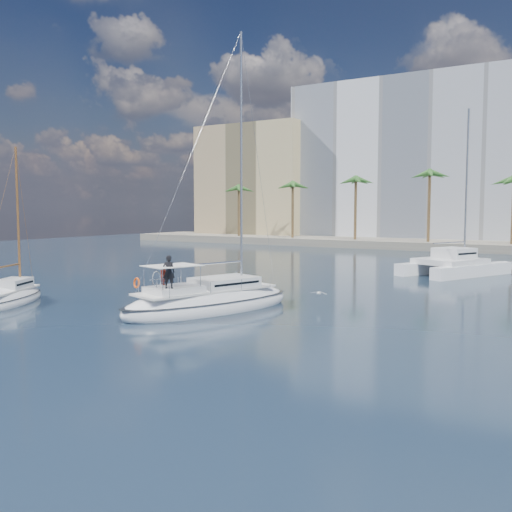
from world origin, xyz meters
The scene contains 10 objects.
ground centered at (0.00, 0.00, 0.00)m, with size 160.00×160.00×0.00m, color black.
quay centered at (0.00, 61.00, 0.60)m, with size 120.00×14.00×1.20m, color gray.
building_modern centered at (-12.00, 73.00, 14.00)m, with size 42.00×16.00×28.00m, color white.
building_tan_left centered at (-42.00, 69.00, 11.00)m, with size 22.00×14.00×22.00m, color tan.
palm_left centered at (-34.00, 57.00, 10.28)m, with size 3.60×3.60×12.30m.
palm_centre centered at (0.00, 57.00, 10.28)m, with size 3.60×3.60×12.30m.
main_sloop centered at (-3.31, -0.41, 0.54)m, with size 7.20×12.51×17.70m.
small_sloop centered at (-15.60, -5.38, 0.40)m, with size 5.42×7.78×10.78m.
catamaran centered at (4.84, 26.44, 1.10)m, with size 8.93×11.58×15.32m.
seagull centered at (1.53, 4.68, 0.80)m, with size 1.11×0.47×0.20m.
Camera 1 is at (16.90, -27.78, 6.17)m, focal length 40.00 mm.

